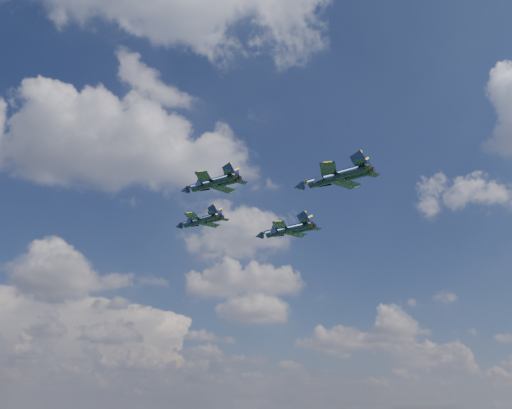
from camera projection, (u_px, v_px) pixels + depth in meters
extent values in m
cylinder|color=black|center=(195.00, 222.00, 117.10)|extent=(7.10, 6.90, 1.65)
cone|color=black|center=(178.00, 226.00, 119.85)|extent=(2.80, 2.78, 1.56)
ellipsoid|color=brown|center=(186.00, 223.00, 118.86)|extent=(2.51, 2.46, 0.75)
cube|color=black|center=(192.00, 216.00, 113.63)|extent=(3.78, 4.80, 0.17)
cube|color=black|center=(210.00, 225.00, 118.69)|extent=(4.82, 3.90, 0.17)
cube|color=black|center=(211.00, 213.00, 111.82)|extent=(1.92, 2.49, 0.13)
cube|color=black|center=(224.00, 219.00, 115.48)|extent=(2.52, 1.99, 0.13)
cube|color=black|center=(213.00, 210.00, 113.75)|extent=(2.39, 1.62, 2.76)
cube|color=black|center=(218.00, 213.00, 115.29)|extent=(1.62, 2.33, 2.76)
cylinder|color=black|center=(206.00, 185.00, 95.96)|extent=(7.21, 6.50, 1.62)
cone|color=black|center=(184.00, 190.00, 98.43)|extent=(2.77, 2.69, 1.53)
ellipsoid|color=brown|center=(194.00, 186.00, 97.56)|extent=(2.53, 2.35, 0.74)
cube|color=black|center=(203.00, 176.00, 92.54)|extent=(3.54, 4.67, 0.16)
cube|color=black|center=(223.00, 189.00, 97.69)|extent=(4.75, 3.98, 0.16)
cube|color=black|center=(227.00, 173.00, 91.00)|extent=(1.79, 2.40, 0.13)
cube|color=black|center=(241.00, 182.00, 94.72)|extent=(2.50, 2.05, 0.13)
cube|color=black|center=(228.00, 170.00, 92.89)|extent=(2.42, 1.58, 2.71)
cube|color=black|center=(234.00, 174.00, 94.47)|extent=(1.70, 2.21, 2.71)
cylinder|color=black|center=(280.00, 231.00, 121.73)|extent=(8.52, 8.23, 1.98)
cone|color=black|center=(259.00, 236.00, 124.99)|extent=(3.35, 3.32, 1.87)
ellipsoid|color=brown|center=(268.00, 232.00, 123.82)|extent=(3.02, 2.94, 0.90)
cube|color=black|center=(280.00, 225.00, 117.57)|extent=(4.50, 5.74, 0.20)
cube|color=black|center=(296.00, 234.00, 123.65)|extent=(5.78, 4.69, 0.20)
cube|color=black|center=(304.00, 222.00, 115.44)|extent=(2.29, 2.98, 0.15)
cube|color=black|center=(315.00, 229.00, 119.83)|extent=(3.02, 2.40, 0.15)
cube|color=black|center=(303.00, 218.00, 117.74)|extent=(2.87, 1.94, 3.30)
cube|color=black|center=(308.00, 221.00, 119.60)|extent=(1.94, 2.78, 3.30)
cylinder|color=black|center=(327.00, 179.00, 98.58)|extent=(8.72, 8.50, 2.03)
cone|color=black|center=(298.00, 187.00, 101.97)|extent=(3.44, 3.42, 1.92)
ellipsoid|color=brown|center=(310.00, 181.00, 100.74)|extent=(3.09, 3.03, 0.92)
cube|color=black|center=(328.00, 169.00, 94.31)|extent=(4.66, 5.91, 0.20)
cube|color=black|center=(346.00, 184.00, 100.52)|extent=(5.93, 4.79, 0.20)
cube|color=black|center=(360.00, 163.00, 92.08)|extent=(2.37, 3.07, 0.16)
cube|color=black|center=(372.00, 174.00, 96.57)|extent=(3.10, 2.45, 0.16)
cube|color=black|center=(359.00, 160.00, 94.44)|extent=(2.93, 1.99, 3.40)
cube|color=black|center=(364.00, 165.00, 96.34)|extent=(1.99, 2.87, 3.40)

